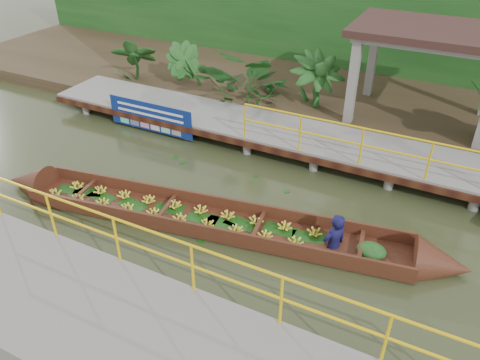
% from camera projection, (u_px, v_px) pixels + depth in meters
% --- Properties ---
extents(ground, '(80.00, 80.00, 0.00)m').
position_uv_depth(ground, '(235.00, 213.00, 11.02)').
color(ground, '#2C3319').
rests_on(ground, ground).
extents(land_strip, '(30.00, 8.00, 0.45)m').
position_uv_depth(land_strip, '(332.00, 94.00, 16.52)').
color(land_strip, '#2F2517').
rests_on(land_strip, ground).
extents(far_dock, '(16.00, 2.06, 1.66)m').
position_uv_depth(far_dock, '(290.00, 135.00, 13.32)').
color(far_dock, gray).
rests_on(far_dock, ground).
extents(near_dock, '(18.00, 2.40, 1.73)m').
position_uv_depth(near_dock, '(168.00, 358.00, 7.32)').
color(near_dock, gray).
rests_on(near_dock, ground).
extents(pavilion, '(4.40, 3.00, 3.00)m').
position_uv_depth(pavilion, '(433.00, 41.00, 13.08)').
color(pavilion, gray).
rests_on(pavilion, ground).
extents(foliage_backdrop, '(30.00, 0.80, 4.00)m').
position_uv_depth(foliage_backdrop, '(358.00, 26.00, 17.43)').
color(foliage_backdrop, '#164516').
rests_on(foliage_backdrop, ground).
extents(vendor_boat, '(10.98, 2.79, 2.07)m').
position_uv_depth(vendor_boat, '(219.00, 219.00, 10.47)').
color(vendor_boat, '#3D1910').
rests_on(vendor_boat, ground).
extents(blue_banner, '(2.95, 0.04, 0.92)m').
position_uv_depth(blue_banner, '(150.00, 117.00, 14.16)').
color(blue_banner, navy).
rests_on(blue_banner, ground).
extents(tropical_plants, '(14.22, 1.22, 1.53)m').
position_uv_depth(tropical_plants, '(301.00, 86.00, 14.49)').
color(tropical_plants, '#164516').
rests_on(tropical_plants, ground).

